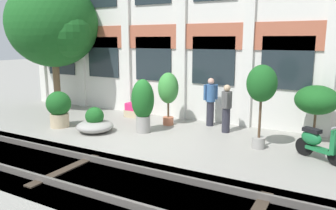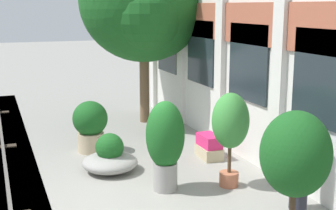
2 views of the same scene
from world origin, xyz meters
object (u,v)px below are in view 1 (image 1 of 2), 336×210
Objects in this scene: broadleaf_tree at (53,26)px; potted_plant_terracotta_small at (168,90)px; potted_plant_fluted_column at (59,108)px; potted_plant_low_pan at (262,87)px; resident_by_doorway at (226,107)px; potted_plant_wide_bowl at (95,123)px; scooter_near_curb at (318,143)px; potted_plant_square_trough at (135,111)px; potted_plant_tall_urn at (317,101)px; potted_plant_stone_basin at (143,103)px; resident_watching_tracks at (211,100)px.

potted_plant_terracotta_small is at bearing -0.86° from broadleaf_tree.
potted_plant_terracotta_small is (3.17, 2.08, 0.56)m from potted_plant_fluted_column.
resident_by_doorway is (-1.34, 1.11, -0.88)m from potted_plant_low_pan.
broadleaf_tree is at bearing 152.15° from potted_plant_wide_bowl.
potted_plant_fluted_column reaches higher than scooter_near_curb.
potted_plant_tall_urn is at bearing -0.96° from potted_plant_square_trough.
potted_plant_stone_basin is 0.75× the size of potted_plant_low_pan.
potted_plant_stone_basin reaches higher than scooter_near_curb.
potted_plant_tall_urn is 4.75m from potted_plant_terracotta_small.
potted_plant_terracotta_small reaches higher than resident_watching_tracks.
scooter_near_curb is at bearing 0.11° from potted_plant_stone_basin.
resident_by_doorway is (-2.86, 1.29, 0.40)m from scooter_near_curb.
resident_watching_tracks is at bearing 174.68° from potted_plant_tall_urn.
potted_plant_stone_basin is at bearing -177.00° from potted_plant_low_pan.
potted_plant_low_pan is at bearing -7.15° from broadleaf_tree.
potted_plant_tall_urn is 1.42× the size of potted_plant_wide_bowl.
broadleaf_tree is at bearing -175.30° from potted_plant_square_trough.
potted_plant_tall_urn is 1.36× the size of potted_plant_fluted_column.
potted_plant_fluted_column is (-1.45, -2.48, 0.42)m from potted_plant_square_trough.
broadleaf_tree is at bearing 172.85° from potted_plant_low_pan.
potted_plant_fluted_column is 0.71× the size of potted_plant_stone_basin.
potted_plant_stone_basin reaches higher than potted_plant_tall_urn.
potted_plant_wide_bowl is at bearing -160.45° from potted_plant_tall_urn.
resident_watching_tracks is at bearing 40.70° from potted_plant_wide_bowl.
potted_plant_low_pan is at bearing 122.53° from resident_by_doorway.
potted_plant_low_pan is at bearing 3.00° from potted_plant_stone_basin.
potted_plant_square_trough is 6.90m from scooter_near_curb.
potted_plant_terracotta_small is 5.19m from scooter_near_curb.
resident_watching_tracks is (3.07, 0.21, 0.64)m from potted_plant_square_trough.
potted_plant_wide_bowl is at bearing -152.26° from potted_plant_stone_basin.
potted_plant_wide_bowl is 0.95× the size of potted_plant_fluted_column.
broadleaf_tree is at bearing 165.98° from potted_plant_stone_basin.
scooter_near_curb is at bearing -6.94° from potted_plant_low_pan.
potted_plant_stone_basin is at bearing -150.67° from scooter_near_curb.
potted_plant_terracotta_small is 1.49× the size of scooter_near_curb.
potted_plant_low_pan reaches higher than scooter_near_curb.
resident_watching_tracks is at bearing 4.33° from broadleaf_tree.
potted_plant_tall_urn reaches higher than potted_plant_square_trough.
potted_plant_terracotta_small is (1.66, 1.98, 0.95)m from potted_plant_wide_bowl.
potted_plant_tall_urn is at bearing 17.07° from potted_plant_stone_basin.
resident_by_doorway is (7.69, -0.03, -2.70)m from broadleaf_tree.
resident_watching_tracks is at bearing 49.06° from potted_plant_stone_basin.
potted_plant_tall_urn is (10.31, 0.21, -2.28)m from broadleaf_tree.
potted_plant_low_pan reaches higher than potted_plant_fluted_column.
potted_plant_tall_urn is at bearing 1.16° from broadleaf_tree.
potted_plant_stone_basin reaches higher than resident_by_doorway.
resident_by_doorway is at bearing 21.99° from potted_plant_fluted_column.
resident_by_doorway is at bearing 140.37° from potted_plant_low_pan.
scooter_near_curb is at bearing 5.92° from potted_plant_fluted_column.
scooter_near_curb is (6.64, 0.75, 0.15)m from potted_plant_wide_bowl.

